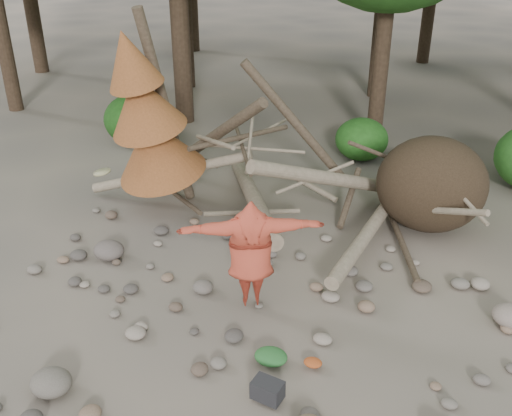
# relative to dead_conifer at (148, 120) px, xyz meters

# --- Properties ---
(ground) EXTENTS (120.00, 120.00, 0.00)m
(ground) POSITION_rel_dead_conifer_xyz_m (3.12, -3.37, -2.11)
(ground) COLOR #514C44
(ground) RESTS_ON ground
(deadfall_pile) EXTENTS (8.55, 5.24, 3.30)m
(deadfall_pile) POSITION_rel_dead_conifer_xyz_m (5.13, 0.87, -1.16)
(deadfall_pile) COLOR #332619
(deadfall_pile) RESTS_ON ground
(dead_conifer) EXTENTS (2.06, 2.16, 4.35)m
(dead_conifer) POSITION_rel_dead_conifer_xyz_m (0.00, 0.00, 0.00)
(dead_conifer) COLOR #4C3F30
(dead_conifer) RESTS_ON ground
(bush_left) EXTENTS (1.80, 1.80, 1.44)m
(bush_left) POSITION_rel_dead_conifer_xyz_m (-2.38, 3.83, -1.39)
(bush_left) COLOR #1B4A13
(bush_left) RESTS_ON ground
(bush_mid) EXTENTS (1.40, 1.40, 1.12)m
(bush_mid) POSITION_rel_dead_conifer_xyz_m (3.92, 4.43, -1.55)
(bush_mid) COLOR #245E1B
(bush_mid) RESTS_ON ground
(frisbee_thrower) EXTENTS (3.50, 1.44, 2.34)m
(frisbee_thrower) POSITION_rel_dead_conifer_xyz_m (3.01, -2.69, -1.10)
(frisbee_thrower) COLOR #AD3A27
(frisbee_thrower) RESTS_ON ground
(backpack) EXTENTS (0.45, 0.35, 0.27)m
(backpack) POSITION_rel_dead_conifer_xyz_m (3.85, -4.66, -1.98)
(backpack) COLOR black
(backpack) RESTS_ON ground
(cloth_green) EXTENTS (0.48, 0.40, 0.18)m
(cloth_green) POSITION_rel_dead_conifer_xyz_m (3.70, -3.96, -2.02)
(cloth_green) COLOR #245B28
(cloth_green) RESTS_ON ground
(cloth_orange) EXTENTS (0.27, 0.22, 0.10)m
(cloth_orange) POSITION_rel_dead_conifer_xyz_m (4.30, -3.87, -2.06)
(cloth_orange) COLOR #9D421A
(cloth_orange) RESTS_ON ground
(boulder_front_left) EXTENTS (0.57, 0.51, 0.34)m
(boulder_front_left) POSITION_rel_dead_conifer_xyz_m (1.00, -5.34, -1.94)
(boulder_front_left) COLOR #625C52
(boulder_front_left) RESTS_ON ground
(boulder_mid_right) EXTENTS (0.60, 0.54, 0.36)m
(boulder_mid_right) POSITION_rel_dead_conifer_xyz_m (7.11, -2.03, -1.93)
(boulder_mid_right) COLOR gray
(boulder_mid_right) RESTS_ON ground
(boulder_mid_left) EXTENTS (0.59, 0.53, 0.35)m
(boulder_mid_left) POSITION_rel_dead_conifer_xyz_m (0.00, -2.03, -1.94)
(boulder_mid_left) COLOR #5B524D
(boulder_mid_left) RESTS_ON ground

